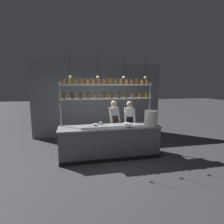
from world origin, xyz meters
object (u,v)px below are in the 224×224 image
chef_left (114,121)px  chef_center (129,122)px  container_stack (151,118)px  serving_cup_front (101,123)px  prep_bowl_near_left (95,125)px  spice_shelf_unit (107,92)px  prep_bowl_center_front (129,126)px  prep_bowl_center_back (127,124)px

chef_left → chef_center: bearing=-46.6°
container_stack → serving_cup_front: container_stack is taller
container_stack → prep_bowl_near_left: size_ratio=2.58×
spice_shelf_unit → serving_cup_front: size_ratio=31.85×
chef_left → serving_cup_front: chef_left is taller
spice_shelf_unit → chef_left: 1.13m
container_stack → prep_bowl_center_front: bearing=-172.5°
spice_shelf_unit → serving_cup_front: 0.95m
prep_bowl_center_back → serving_cup_front: 0.78m
prep_bowl_center_back → serving_cup_front: bearing=169.9°
spice_shelf_unit → prep_bowl_center_front: 1.21m
serving_cup_front → prep_bowl_near_left: bearing=-161.1°
prep_bowl_near_left → prep_bowl_center_back: (0.94, -0.08, 0.00)m
chef_center → prep_bowl_near_left: 1.22m
prep_bowl_center_front → chef_center: bearing=71.3°
prep_bowl_near_left → prep_bowl_center_back: prep_bowl_center_back is taller
chef_center → prep_bowl_center_back: chef_center is taller
chef_left → container_stack: chef_left is taller
container_stack → prep_bowl_near_left: container_stack is taller
chef_left → prep_bowl_center_back: (0.24, -0.68, 0.04)m
chef_center → prep_bowl_near_left: size_ratio=9.14×
chef_left → prep_bowl_near_left: (-0.70, -0.60, 0.04)m
chef_center → prep_bowl_near_left: bearing=-153.8°
chef_center → spice_shelf_unit: bearing=-154.6°
chef_left → prep_bowl_center_front: 1.07m
spice_shelf_unit → chef_center: bearing=15.8°
prep_bowl_center_back → serving_cup_front: (-0.77, 0.14, 0.02)m
spice_shelf_unit → prep_bowl_center_back: (0.55, -0.20, -0.94)m
container_stack → prep_bowl_center_back: bearing=156.4°
container_stack → prep_bowl_center_back: container_stack is taller
container_stack → serving_cup_front: bearing=163.5°
chef_center → container_stack: chef_center is taller
spice_shelf_unit → prep_bowl_near_left: (-0.40, -0.13, -0.94)m
chef_center → prep_bowl_near_left: (-1.17, -0.35, 0.04)m
chef_left → prep_bowl_center_front: chef_left is taller
chef_center → container_stack: bearing=-49.4°
spice_shelf_unit → serving_cup_front: spice_shelf_unit is taller
prep_bowl_center_front → serving_cup_front: 0.88m
spice_shelf_unit → chef_center: 1.27m
serving_cup_front → prep_bowl_center_back: bearing=-10.1°
prep_bowl_near_left → prep_bowl_center_front: prep_bowl_center_front is taller
chef_left → container_stack: size_ratio=3.55×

